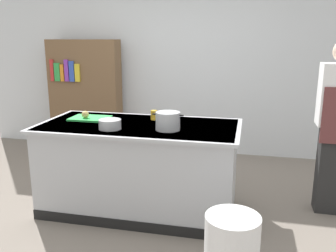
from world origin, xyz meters
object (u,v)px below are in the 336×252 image
at_px(stock_pot, 168,121).
at_px(bookshelf, 85,96).
at_px(mixing_bowl, 110,124).
at_px(trash_bin, 231,252).
at_px(juice_cup, 154,115).
at_px(onion, 85,114).

xyz_separation_m(stock_pot, bookshelf, (-1.74, 1.94, -0.13)).
height_order(mixing_bowl, trash_bin, mixing_bowl).
distance_m(stock_pot, trash_bin, 1.31).
distance_m(stock_pot, mixing_bowl, 0.54).
bearing_deg(bookshelf, juice_cup, -45.99).
xyz_separation_m(stock_pot, juice_cup, (-0.23, 0.37, -0.03)).
bearing_deg(onion, juice_cup, 13.30).
height_order(juice_cup, trash_bin, juice_cup).
xyz_separation_m(stock_pot, trash_bin, (0.66, -0.88, -0.71)).
distance_m(onion, bookshelf, 1.92).
height_order(onion, bookshelf, bookshelf).
xyz_separation_m(mixing_bowl, juice_cup, (0.30, 0.46, 0.00)).
height_order(onion, juice_cup, juice_cup).
bearing_deg(trash_bin, mixing_bowl, 146.58).
bearing_deg(onion, bookshelf, 115.35).
bearing_deg(juice_cup, onion, -166.70).
height_order(mixing_bowl, juice_cup, juice_cup).
bearing_deg(mixing_bowl, bookshelf, 120.79).
distance_m(mixing_bowl, trash_bin, 1.58).
xyz_separation_m(mixing_bowl, trash_bin, (1.19, -0.79, -0.67)).
bearing_deg(juice_cup, stock_pot, -58.13).
bearing_deg(stock_pot, bookshelf, 131.97).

